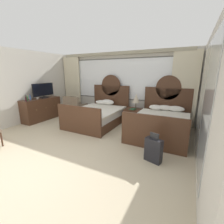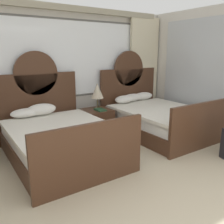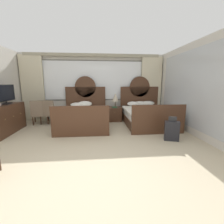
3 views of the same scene
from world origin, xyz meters
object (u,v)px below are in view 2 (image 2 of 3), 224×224
object	(u,v)px
bed_near_mirror	(156,117)
book_on_nightstand	(100,110)
bed_near_window	(59,137)
table_lamp_on_nightstand	(97,91)
nightstand_between_beds	(97,122)

from	to	relation	value
bed_near_mirror	book_on_nightstand	xyz separation A→B (m)	(-1.12, 0.54, 0.22)
bed_near_mirror	book_on_nightstand	size ratio (longest dim) A/B	8.60
bed_near_window	book_on_nightstand	world-z (taller)	bed_near_window
bed_near_window	table_lamp_on_nightstand	size ratio (longest dim) A/B	3.98
book_on_nightstand	nightstand_between_beds	bearing A→B (deg)	99.61
bed_near_window	bed_near_mirror	xyz separation A→B (m)	(2.29, 0.01, 0.00)
bed_near_window	table_lamp_on_nightstand	xyz separation A→B (m)	(1.22, 0.74, 0.59)
table_lamp_on_nightstand	book_on_nightstand	bearing A→B (deg)	-104.42
nightstand_between_beds	book_on_nightstand	bearing A→B (deg)	-80.39
nightstand_between_beds	table_lamp_on_nightstand	distance (m)	0.67
nightstand_between_beds	bed_near_window	bearing A→B (deg)	-149.86
bed_near_mirror	nightstand_between_beds	xyz separation A→B (m)	(-1.14, 0.66, -0.07)
bed_near_mirror	table_lamp_on_nightstand	xyz separation A→B (m)	(-1.07, 0.73, 0.59)
bed_near_window	nightstand_between_beds	world-z (taller)	bed_near_window
bed_near_window	book_on_nightstand	xyz separation A→B (m)	(1.17, 0.55, 0.22)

